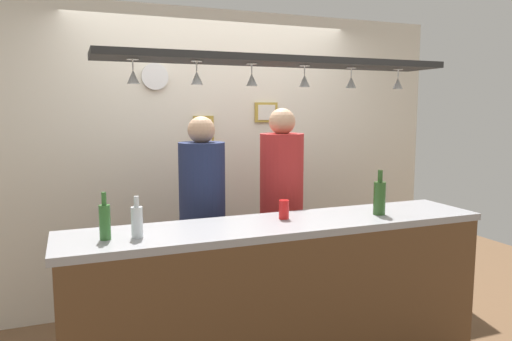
{
  "coord_description": "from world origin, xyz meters",
  "views": [
    {
      "loc": [
        -1.22,
        -3.01,
        1.74
      ],
      "look_at": [
        0.0,
        0.1,
        1.31
      ],
      "focal_mm": 33.48,
      "sensor_mm": 36.0,
      "label": 1
    }
  ],
  "objects_px": {
    "person_middle_navy_shirt": "(202,207)",
    "wall_clock": "(155,76)",
    "bottle_beer_green_import": "(105,221)",
    "picture_frame_upper_small": "(266,112)",
    "bottle_soda_clear": "(137,221)",
    "drink_can": "(284,209)",
    "person_right_red_shirt": "(282,197)",
    "picture_frame_crest": "(204,131)",
    "bottle_champagne_green": "(379,197)"
  },
  "relations": [
    {
      "from": "person_middle_navy_shirt",
      "to": "picture_frame_crest",
      "type": "bearing_deg",
      "value": 73.55
    },
    {
      "from": "person_right_red_shirt",
      "to": "bottle_champagne_green",
      "type": "bearing_deg",
      "value": -63.55
    },
    {
      "from": "bottle_beer_green_import",
      "to": "bottle_soda_clear",
      "type": "relative_size",
      "value": 1.13
    },
    {
      "from": "bottle_champagne_green",
      "to": "picture_frame_upper_small",
      "type": "xyz_separation_m",
      "value": [
        -0.22,
        1.45,
        0.55
      ]
    },
    {
      "from": "picture_frame_crest",
      "to": "wall_clock",
      "type": "xyz_separation_m",
      "value": [
        -0.41,
        -0.01,
        0.46
      ]
    },
    {
      "from": "person_right_red_shirt",
      "to": "bottle_champagne_green",
      "type": "relative_size",
      "value": 5.82
    },
    {
      "from": "bottle_champagne_green",
      "to": "bottle_beer_green_import",
      "type": "bearing_deg",
      "value": 179.34
    },
    {
      "from": "person_middle_navy_shirt",
      "to": "bottle_champagne_green",
      "type": "bearing_deg",
      "value": -36.52
    },
    {
      "from": "person_middle_navy_shirt",
      "to": "wall_clock",
      "type": "distance_m",
      "value": 1.23
    },
    {
      "from": "drink_can",
      "to": "picture_frame_upper_small",
      "type": "xyz_separation_m",
      "value": [
        0.43,
        1.34,
        0.61
      ]
    },
    {
      "from": "bottle_soda_clear",
      "to": "drink_can",
      "type": "distance_m",
      "value": 0.94
    },
    {
      "from": "bottle_soda_clear",
      "to": "wall_clock",
      "type": "bearing_deg",
      "value": 75.89
    },
    {
      "from": "bottle_soda_clear",
      "to": "picture_frame_upper_small",
      "type": "height_order",
      "value": "picture_frame_upper_small"
    },
    {
      "from": "person_right_red_shirt",
      "to": "picture_frame_crest",
      "type": "xyz_separation_m",
      "value": [
        -0.43,
        0.7,
        0.49
      ]
    },
    {
      "from": "drink_can",
      "to": "picture_frame_crest",
      "type": "bearing_deg",
      "value": 96.9
    },
    {
      "from": "drink_can",
      "to": "person_middle_navy_shirt",
      "type": "bearing_deg",
      "value": 120.05
    },
    {
      "from": "picture_frame_upper_small",
      "to": "bottle_beer_green_import",
      "type": "bearing_deg",
      "value": -137.02
    },
    {
      "from": "person_middle_navy_shirt",
      "to": "bottle_beer_green_import",
      "type": "height_order",
      "value": "person_middle_navy_shirt"
    },
    {
      "from": "person_right_red_shirt",
      "to": "bottle_beer_green_import",
      "type": "height_order",
      "value": "person_right_red_shirt"
    },
    {
      "from": "picture_frame_upper_small",
      "to": "drink_can",
      "type": "bearing_deg",
      "value": -107.92
    },
    {
      "from": "drink_can",
      "to": "picture_frame_crest",
      "type": "xyz_separation_m",
      "value": [
        -0.16,
        1.34,
        0.45
      ]
    },
    {
      "from": "bottle_champagne_green",
      "to": "wall_clock",
      "type": "bearing_deg",
      "value": 130.21
    },
    {
      "from": "bottle_beer_green_import",
      "to": "picture_frame_upper_small",
      "type": "relative_size",
      "value": 1.18
    },
    {
      "from": "person_right_red_shirt",
      "to": "wall_clock",
      "type": "height_order",
      "value": "wall_clock"
    },
    {
      "from": "bottle_beer_green_import",
      "to": "picture_frame_crest",
      "type": "xyz_separation_m",
      "value": [
        0.94,
        1.43,
        0.41
      ]
    },
    {
      "from": "person_middle_navy_shirt",
      "to": "wall_clock",
      "type": "xyz_separation_m",
      "value": [
        -0.21,
        0.69,
        0.99
      ]
    },
    {
      "from": "drink_can",
      "to": "picture_frame_crest",
      "type": "relative_size",
      "value": 0.47
    },
    {
      "from": "bottle_champagne_green",
      "to": "drink_can",
      "type": "height_order",
      "value": "bottle_champagne_green"
    },
    {
      "from": "bottle_soda_clear",
      "to": "drink_can",
      "type": "xyz_separation_m",
      "value": [
        0.94,
        0.11,
        -0.03
      ]
    },
    {
      "from": "picture_frame_crest",
      "to": "wall_clock",
      "type": "distance_m",
      "value": 0.62
    },
    {
      "from": "person_right_red_shirt",
      "to": "bottle_beer_green_import",
      "type": "relative_size",
      "value": 6.72
    },
    {
      "from": "picture_frame_crest",
      "to": "bottle_champagne_green",
      "type": "bearing_deg",
      "value": -60.86
    },
    {
      "from": "bottle_beer_green_import",
      "to": "picture_frame_upper_small",
      "type": "bearing_deg",
      "value": 42.98
    },
    {
      "from": "person_right_red_shirt",
      "to": "picture_frame_upper_small",
      "type": "height_order",
      "value": "picture_frame_upper_small"
    },
    {
      "from": "person_middle_navy_shirt",
      "to": "person_right_red_shirt",
      "type": "relative_size",
      "value": 0.97
    },
    {
      "from": "bottle_soda_clear",
      "to": "picture_frame_upper_small",
      "type": "xyz_separation_m",
      "value": [
        1.37,
        1.45,
        0.58
      ]
    },
    {
      "from": "person_right_red_shirt",
      "to": "picture_frame_upper_small",
      "type": "distance_m",
      "value": 0.97
    },
    {
      "from": "person_middle_navy_shirt",
      "to": "wall_clock",
      "type": "relative_size",
      "value": 7.68
    },
    {
      "from": "picture_frame_crest",
      "to": "picture_frame_upper_small",
      "type": "bearing_deg",
      "value": 0.0
    },
    {
      "from": "person_middle_navy_shirt",
      "to": "picture_frame_upper_small",
      "type": "distance_m",
      "value": 1.27
    },
    {
      "from": "picture_frame_upper_small",
      "to": "bottle_soda_clear",
      "type": "bearing_deg",
      "value": -133.38
    },
    {
      "from": "person_right_red_shirt",
      "to": "picture_frame_upper_small",
      "type": "xyz_separation_m",
      "value": [
        0.16,
        0.7,
        0.65
      ]
    },
    {
      "from": "person_middle_navy_shirt",
      "to": "bottle_champagne_green",
      "type": "distance_m",
      "value": 1.27
    },
    {
      "from": "bottle_beer_green_import",
      "to": "drink_can",
      "type": "relative_size",
      "value": 2.13
    },
    {
      "from": "bottle_soda_clear",
      "to": "bottle_champagne_green",
      "type": "distance_m",
      "value": 1.58
    },
    {
      "from": "person_middle_navy_shirt",
      "to": "bottle_beer_green_import",
      "type": "bearing_deg",
      "value": -135.14
    },
    {
      "from": "person_right_red_shirt",
      "to": "wall_clock",
      "type": "distance_m",
      "value": 1.45
    },
    {
      "from": "picture_frame_crest",
      "to": "drink_can",
      "type": "bearing_deg",
      "value": -83.1
    },
    {
      "from": "person_middle_navy_shirt",
      "to": "drink_can",
      "type": "height_order",
      "value": "person_middle_navy_shirt"
    },
    {
      "from": "bottle_beer_green_import",
      "to": "picture_frame_upper_small",
      "type": "xyz_separation_m",
      "value": [
        1.54,
        1.43,
        0.57
      ]
    }
  ]
}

